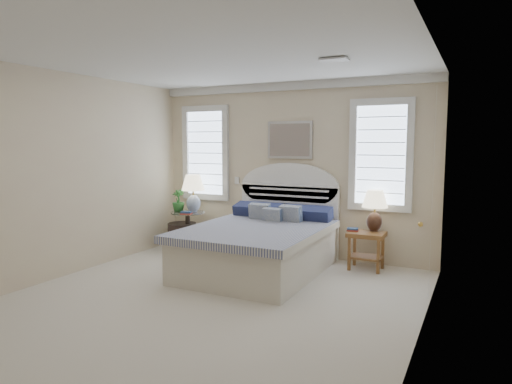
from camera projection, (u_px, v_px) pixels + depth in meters
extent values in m
cube|color=beige|center=(205.00, 303.00, 5.08)|extent=(4.50, 5.00, 0.01)
cube|color=silver|center=(202.00, 55.00, 4.79)|extent=(4.50, 5.00, 0.01)
cube|color=beige|center=(290.00, 170.00, 7.16)|extent=(4.50, 0.02, 2.70)
cube|color=beige|center=(57.00, 176.00, 5.93)|extent=(0.02, 5.00, 2.70)
cube|color=beige|center=(422.00, 192.00, 3.94)|extent=(0.02, 5.00, 2.70)
cube|color=silver|center=(290.00, 86.00, 6.99)|extent=(4.50, 0.08, 0.12)
cube|color=#B2B2B2|center=(334.00, 60.00, 4.98)|extent=(0.30, 0.20, 0.02)
cube|color=silver|center=(237.00, 180.00, 7.59)|extent=(0.08, 0.01, 0.12)
cube|color=silver|center=(206.00, 153.00, 7.81)|extent=(0.90, 0.06, 1.60)
cube|color=silver|center=(381.00, 155.00, 6.50)|extent=(0.90, 0.06, 1.60)
cube|color=silver|center=(290.00, 140.00, 7.08)|extent=(0.74, 0.04, 0.58)
cube|color=white|center=(433.00, 195.00, 5.04)|extent=(0.02, 1.80, 2.40)
cube|color=#BEB7A6|center=(257.00, 253.00, 6.24)|extent=(1.60, 2.10, 0.55)
cube|color=navy|center=(256.00, 231.00, 6.16)|extent=(1.72, 2.15, 0.10)
cube|color=white|center=(288.00, 221.00, 7.20)|extent=(1.62, 0.08, 1.10)
cube|color=navy|center=(258.00, 210.00, 7.11)|extent=(0.75, 0.31, 0.23)
cube|color=navy|center=(306.00, 214.00, 6.75)|extent=(0.75, 0.31, 0.23)
cube|color=#374E7D|center=(260.00, 214.00, 6.84)|extent=(0.33, 0.20, 0.34)
cube|color=#374E7D|center=(291.00, 217.00, 6.62)|extent=(0.33, 0.20, 0.34)
cube|color=#374E7D|center=(273.00, 218.00, 6.64)|extent=(0.28, 0.14, 0.29)
cylinder|color=black|center=(188.00, 248.00, 7.64)|extent=(0.32, 0.32, 0.03)
cylinder|color=black|center=(188.00, 232.00, 7.61)|extent=(0.08, 0.08, 0.60)
cylinder|color=silver|center=(188.00, 213.00, 7.57)|extent=(0.56, 0.56, 0.02)
cube|color=brown|center=(367.00, 234.00, 6.37)|extent=(0.50, 0.40, 0.06)
cube|color=brown|center=(366.00, 257.00, 6.40)|extent=(0.44, 0.34, 0.03)
cube|color=brown|center=(349.00, 254.00, 6.35)|extent=(0.04, 0.04, 0.47)
cube|color=brown|center=(355.00, 249.00, 6.62)|extent=(0.04, 0.04, 0.47)
cube|color=brown|center=(378.00, 257.00, 6.18)|extent=(0.04, 0.04, 0.47)
cube|color=brown|center=(383.00, 252.00, 6.44)|extent=(0.04, 0.04, 0.47)
cylinder|color=black|center=(182.00, 236.00, 7.65)|extent=(0.50, 0.50, 0.43)
cylinder|color=silver|center=(194.00, 211.00, 7.59)|extent=(0.13, 0.13, 0.03)
ellipsoid|color=silver|center=(193.00, 204.00, 7.58)|extent=(0.25, 0.25, 0.29)
cylinder|color=gold|center=(193.00, 193.00, 7.56)|extent=(0.03, 0.03, 0.11)
cylinder|color=black|center=(374.00, 230.00, 6.47)|extent=(0.13, 0.13, 0.03)
ellipsoid|color=black|center=(374.00, 222.00, 6.45)|extent=(0.23, 0.23, 0.28)
cylinder|color=gold|center=(375.00, 210.00, 6.44)|extent=(0.03, 0.03, 0.10)
imported|color=#317B38|center=(178.00, 201.00, 7.61)|extent=(0.25, 0.25, 0.37)
cube|color=maroon|center=(186.00, 214.00, 7.32)|extent=(0.21, 0.18, 0.02)
cube|color=navy|center=(186.00, 212.00, 7.32)|extent=(0.19, 0.17, 0.02)
cube|color=maroon|center=(353.00, 230.00, 6.46)|extent=(0.18, 0.14, 0.02)
cube|color=navy|center=(353.00, 229.00, 6.46)|extent=(0.17, 0.13, 0.02)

